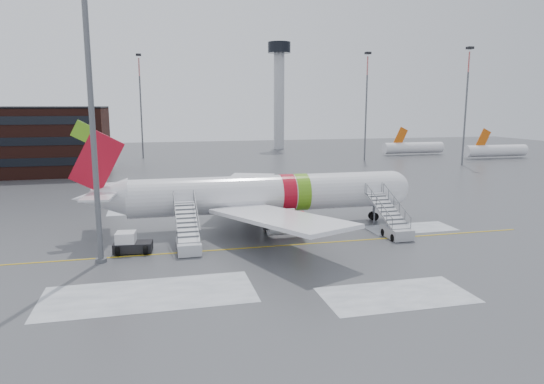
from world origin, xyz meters
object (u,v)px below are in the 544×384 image
object	(u,v)px
pushback_tug	(130,243)
light_mast_near	(89,78)
airstair_aft	(188,238)
airliner	(258,195)
airstair_fwd	(393,225)

from	to	relation	value
pushback_tug	light_mast_near	world-z (taller)	light_mast_near
airstair_aft	pushback_tug	size ratio (longest dim) A/B	2.29
airliner	airstair_fwd	size ratio (longest dim) A/B	4.55
airstair_fwd	pushback_tug	xyz separation A→B (m)	(-24.49, 0.37, -0.26)
airstair_fwd	airstair_aft	bearing A→B (deg)	180.00
airstair_fwd	pushback_tug	world-z (taller)	airstair_fwd
airliner	light_mast_near	bearing A→B (deg)	-150.89
airstair_aft	pushback_tug	bearing A→B (deg)	175.64
pushback_tug	airliner	bearing A→B (deg)	26.16
airliner	light_mast_near	world-z (taller)	light_mast_near
airstair_fwd	airstair_aft	world-z (taller)	same
airliner	airstair_aft	bearing A→B (deg)	-139.71
airstair_aft	light_mast_near	size ratio (longest dim) A/B	0.27
airstair_aft	pushback_tug	distance (m)	4.87
airliner	pushback_tug	world-z (taller)	airliner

